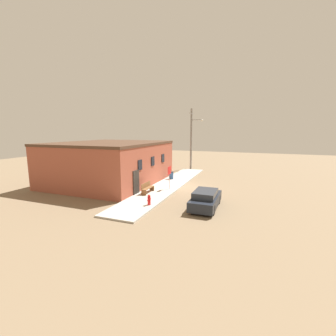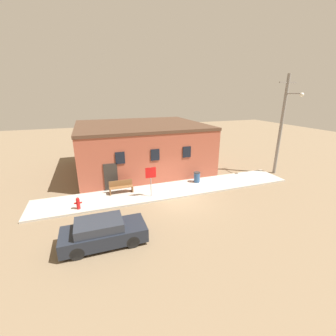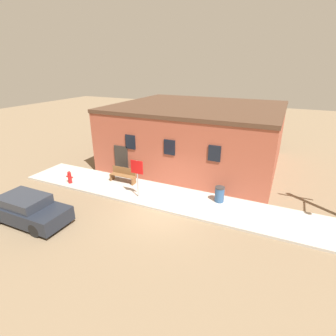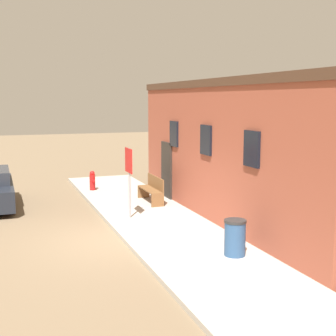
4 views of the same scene
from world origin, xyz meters
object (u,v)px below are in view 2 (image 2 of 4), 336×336
utility_pole (282,124)px  trash_bin (197,177)px  parked_car (103,232)px  bench (121,187)px  fire_hydrant (78,203)px  stop_sign (151,176)px

utility_pole → trash_bin: bearing=178.6°
parked_car → bench: bearing=73.1°
fire_hydrant → stop_sign: 4.98m
trash_bin → utility_pole: utility_pole is taller
stop_sign → utility_pole: size_ratio=0.25×
parked_car → stop_sign: bearing=49.3°
stop_sign → utility_pole: bearing=5.6°
bench → trash_bin: bench is taller
stop_sign → bench: (-1.91, 1.37, -1.08)m
parked_car → utility_pole: bearing=18.7°
utility_pole → parked_car: bearing=-161.3°
bench → trash_bin: size_ratio=1.98×
bench → fire_hydrant: bearing=-151.6°
fire_hydrant → bench: 3.34m
utility_pole → fire_hydrant: bearing=-175.3°
trash_bin → bench: bearing=-179.9°
parked_car → fire_hydrant: bearing=107.5°
bench → parked_car: 5.80m
fire_hydrant → trash_bin: (9.14, 1.60, 0.04)m
fire_hydrant → utility_pole: bearing=4.7°
utility_pole → parked_car: size_ratio=2.14×
stop_sign → bench: 2.59m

